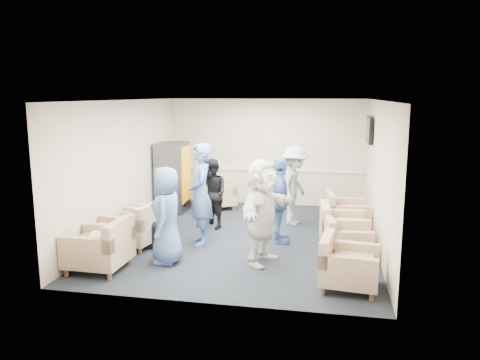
% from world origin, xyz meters
% --- Properties ---
extents(floor, '(6.00, 6.00, 0.00)m').
position_xyz_m(floor, '(0.00, 0.00, 0.00)').
color(floor, black).
rests_on(floor, ground).
extents(ceiling, '(6.00, 6.00, 0.00)m').
position_xyz_m(ceiling, '(0.00, 0.00, 2.70)').
color(ceiling, silver).
rests_on(ceiling, back_wall).
extents(back_wall, '(5.00, 0.02, 2.70)m').
position_xyz_m(back_wall, '(0.00, 3.00, 1.35)').
color(back_wall, beige).
rests_on(back_wall, floor).
extents(front_wall, '(5.00, 0.02, 2.70)m').
position_xyz_m(front_wall, '(0.00, -3.00, 1.35)').
color(front_wall, beige).
rests_on(front_wall, floor).
extents(left_wall, '(0.02, 6.00, 2.70)m').
position_xyz_m(left_wall, '(-2.50, 0.00, 1.35)').
color(left_wall, beige).
rests_on(left_wall, floor).
extents(right_wall, '(0.02, 6.00, 2.70)m').
position_xyz_m(right_wall, '(2.50, 0.00, 1.35)').
color(right_wall, beige).
rests_on(right_wall, floor).
extents(chair_rail, '(4.98, 0.04, 0.06)m').
position_xyz_m(chair_rail, '(0.00, 2.98, 0.90)').
color(chair_rail, silver).
rests_on(chair_rail, back_wall).
extents(tv, '(0.10, 1.00, 0.58)m').
position_xyz_m(tv, '(2.44, 1.80, 2.05)').
color(tv, black).
rests_on(tv, right_wall).
extents(armchair_left_near, '(0.91, 0.91, 0.72)m').
position_xyz_m(armchair_left_near, '(-1.97, -2.12, 0.36)').
color(armchair_left_near, tan).
rests_on(armchair_left_near, floor).
extents(armchair_left_mid, '(1.01, 1.01, 0.70)m').
position_xyz_m(armchair_left_mid, '(-1.91, -0.88, 0.35)').
color(armchair_left_mid, tan).
rests_on(armchair_left_mid, floor).
extents(armchair_left_far, '(0.83, 0.83, 0.61)m').
position_xyz_m(armchair_left_far, '(-1.95, -0.19, 0.31)').
color(armchair_left_far, tan).
rests_on(armchair_left_far, floor).
extents(armchair_right_near, '(0.91, 0.91, 0.66)m').
position_xyz_m(armchair_right_near, '(1.88, -2.11, 0.33)').
color(armchair_right_near, tan).
rests_on(armchair_right_near, floor).
extents(armchair_right_midnear, '(0.87, 0.87, 0.61)m').
position_xyz_m(armchair_right_midnear, '(1.90, -0.77, 0.30)').
color(armchair_right_midnear, tan).
rests_on(armchair_right_midnear, floor).
extents(armchair_right_midfar, '(0.93, 0.93, 0.69)m').
position_xyz_m(armchair_right_midfar, '(1.85, -0.20, 0.34)').
color(armchair_right_midfar, tan).
rests_on(armchair_right_midfar, floor).
extents(armchair_right_far, '(0.93, 0.93, 0.67)m').
position_xyz_m(armchair_right_far, '(1.94, 0.93, 0.33)').
color(armchair_right_far, tan).
rests_on(armchair_right_far, floor).
extents(armchair_corner, '(1.13, 1.13, 0.65)m').
position_xyz_m(armchair_corner, '(-1.11, 2.24, 0.33)').
color(armchair_corner, tan).
rests_on(armchair_corner, floor).
extents(vending_machine, '(0.68, 0.79, 1.68)m').
position_xyz_m(vending_machine, '(-2.09, 1.80, 0.84)').
color(vending_machine, '#505158').
rests_on(vending_machine, floor).
extents(backpack, '(0.32, 0.25, 0.51)m').
position_xyz_m(backpack, '(-1.56, -0.92, 0.27)').
color(backpack, black).
rests_on(backpack, floor).
extents(pillow, '(0.45, 0.52, 0.13)m').
position_xyz_m(pillow, '(-1.98, -2.12, 0.54)').
color(pillow, beige).
rests_on(pillow, armchair_left_near).
extents(person_front_left, '(0.65, 0.88, 1.64)m').
position_xyz_m(person_front_left, '(-1.05, -1.58, 0.82)').
color(person_front_left, '#4367A3').
rests_on(person_front_left, floor).
extents(person_mid_left, '(0.68, 0.82, 1.93)m').
position_xyz_m(person_mid_left, '(-0.76, -0.52, 0.96)').
color(person_mid_left, '#4367A3').
rests_on(person_mid_left, floor).
extents(person_back_left, '(0.91, 0.90, 1.49)m').
position_xyz_m(person_back_left, '(-0.81, 0.57, 0.74)').
color(person_back_left, black).
rests_on(person_back_left, floor).
extents(person_back_right, '(0.86, 1.23, 1.72)m').
position_xyz_m(person_back_right, '(0.88, 1.18, 0.86)').
color(person_back_right, beige).
rests_on(person_back_right, floor).
extents(person_mid_right, '(0.55, 1.01, 1.64)m').
position_xyz_m(person_mid_right, '(0.70, -0.15, 0.82)').
color(person_mid_right, '#4367A3').
rests_on(person_mid_right, floor).
extents(person_front_right, '(1.02, 1.73, 1.78)m').
position_xyz_m(person_front_right, '(0.53, -1.31, 0.89)').
color(person_front_right, silver).
rests_on(person_front_right, floor).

